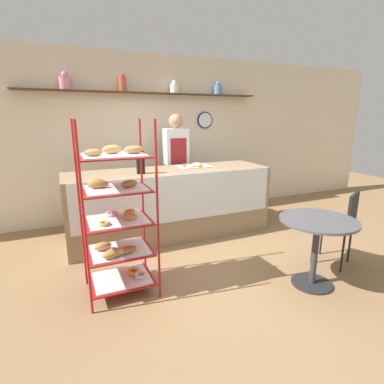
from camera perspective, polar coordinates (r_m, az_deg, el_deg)
name	(u,v)px	position (r m, az deg, el deg)	size (l,w,h in m)	color
ground_plane	(207,271)	(3.53, 2.81, -14.76)	(14.00, 14.00, 0.00)	olive
back_wall	(148,137)	(5.23, -8.41, 10.31)	(10.00, 0.30, 2.70)	beige
display_counter	(171,203)	(4.34, -4.08, -2.10)	(2.87, 0.81, 0.98)	#937A5B
pastry_rack	(117,218)	(2.93, -14.02, -4.76)	(0.65, 0.55, 1.69)	#A51919
person_worker	(176,163)	(4.92, -3.01, 5.58)	(0.38, 0.23, 1.75)	#282833
cafe_table	(317,236)	(3.28, 22.68, -7.67)	(0.75, 0.75, 0.72)	#262628
cafe_chair	(342,221)	(3.84, 26.72, -4.97)	(0.51, 0.51, 0.88)	black
coffee_carafe	(141,162)	(3.97, -9.77, 5.63)	(0.11, 0.11, 0.31)	black
donut_tray_counter	(194,166)	(4.48, 0.37, 5.06)	(0.47, 0.35, 0.04)	silver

